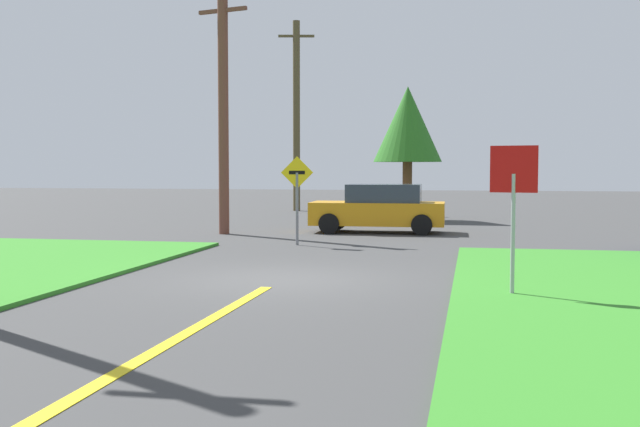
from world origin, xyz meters
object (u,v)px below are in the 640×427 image
Objects in this scene: car_approaching_junction at (379,209)px; utility_pole_far at (296,115)px; stop_sign at (514,190)px; oak_tree_left at (408,125)px; utility_pole_mid at (223,111)px; direction_sign at (297,190)px.

car_approaching_junction is 13.98m from utility_pole_far.
stop_sign is 0.27× the size of utility_pole_far.
oak_tree_left is (6.06, -5.78, -0.90)m from utility_pole_far.
direction_sign is (3.17, -3.07, -2.48)m from utility_pole_mid.
stop_sign is at bearing 105.39° from car_approaching_junction.
stop_sign is 0.46× the size of oak_tree_left.
direction_sign is 0.45× the size of oak_tree_left.
stop_sign reaches higher than car_approaching_junction.
utility_pole_far reaches higher than stop_sign.
utility_pole_mid is 9.51m from oak_tree_left.
direction_sign is (-5.49, 7.76, -0.25)m from stop_sign.
utility_pole_mid is 3.16× the size of direction_sign.
utility_pole_mid is at bearing -123.97° from oak_tree_left.
car_approaching_junction is at bearing -93.49° from oak_tree_left.
stop_sign is at bearing -51.35° from utility_pole_mid.
oak_tree_left is (0.39, 6.35, 3.12)m from car_approaching_junction.
direction_sign is (-1.75, -4.61, 0.74)m from car_approaching_junction.
utility_pole_mid is 5.07m from direction_sign.
car_approaching_junction is at bearing 17.31° from utility_pole_mid.
oak_tree_left reaches higher than direction_sign.
stop_sign is 0.32× the size of utility_pole_mid.
utility_pole_far reaches higher than oak_tree_left.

